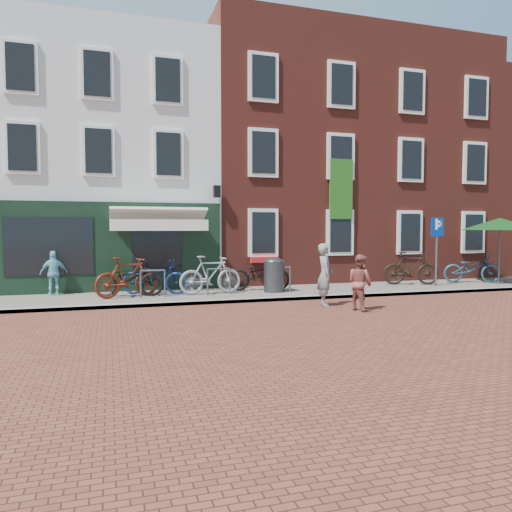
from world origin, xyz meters
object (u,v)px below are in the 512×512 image
object	(u,v)px
parking_sign	(437,240)
bicycle_1	(127,277)
parasol	(500,222)
bicycle_5	(411,268)
bicycle_0	(129,279)
woman	(325,275)
bicycle_4	(259,274)
cafe_person	(54,273)
bicycle_3	(211,275)
litter_bin	(274,273)
boy	(360,282)
bicycle_2	(155,277)
bicycle_6	(472,268)

from	to	relation	value
parking_sign	bicycle_1	xyz separation A→B (m)	(-10.62, 0.28, -1.06)
parasol	bicycle_5	size ratio (longest dim) A/B	1.38
parking_sign	bicycle_0	world-z (taller)	parking_sign
woman	bicycle_4	bearing A→B (deg)	32.79
cafe_person	bicycle_3	bearing A→B (deg)	154.61
litter_bin	bicycle_4	bearing A→B (deg)	123.15
litter_bin	boy	bearing A→B (deg)	-71.13
woman	bicycle_2	world-z (taller)	woman
litter_bin	bicycle_0	distance (m)	4.54
woman	bicycle_3	xyz separation A→B (m)	(-2.69, 2.59, -0.17)
parking_sign	parasol	distance (m)	2.94
litter_bin	parasol	world-z (taller)	parasol
bicycle_3	litter_bin	bearing A→B (deg)	-98.44
bicycle_4	bicycle_5	distance (m)	5.76
bicycle_3	bicycle_4	bearing A→B (deg)	-82.37
parking_sign	parasol	world-z (taller)	parasol
parasol	parking_sign	bearing A→B (deg)	-177.52
cafe_person	bicycle_2	size ratio (longest dim) A/B	0.66
woman	boy	xyz separation A→B (m)	(0.56, -0.97, -0.13)
bicycle_4	bicycle_6	xyz separation A→B (m)	(8.41, -0.12, 0.00)
bicycle_1	bicycle_3	xyz separation A→B (m)	(2.51, -0.01, 0.00)
boy	bicycle_5	size ratio (longest dim) A/B	0.73
litter_bin	woman	bearing A→B (deg)	-75.84
cafe_person	bicycle_4	world-z (taller)	cafe_person
bicycle_1	bicycle_2	world-z (taller)	bicycle_1
bicycle_2	parking_sign	bearing A→B (deg)	-73.66
parking_sign	bicycle_0	xyz separation A→B (m)	(-10.58, 0.45, -1.12)
parking_sign	parasol	size ratio (longest dim) A/B	0.88
parasol	bicycle_1	distance (m)	13.59
bicycle_0	bicycle_5	world-z (taller)	bicycle_5
bicycle_3	cafe_person	bearing A→B (deg)	70.10
parasol	bicycle_0	size ratio (longest dim) A/B	1.34
boy	bicycle_3	world-z (taller)	boy
litter_bin	bicycle_1	bearing A→B (deg)	178.70
parasol	bicycle_2	world-z (taller)	parasol
litter_bin	woman	size ratio (longest dim) A/B	0.69
cafe_person	bicycle_3	size ratio (longest dim) A/B	0.68
parasol	bicycle_6	world-z (taller)	parasol
woman	bicycle_0	distance (m)	5.86
boy	cafe_person	distance (m)	9.20
boy	bicycle_4	world-z (taller)	boy
bicycle_1	bicycle_6	xyz separation A→B (m)	(12.64, 0.29, -0.06)
cafe_person	parasol	bearing A→B (deg)	163.81
bicycle_2	bicycle_4	distance (m)	3.39
cafe_person	bicycle_3	xyz separation A→B (m)	(4.65, -1.16, -0.08)
litter_bin	bicycle_5	distance (m)	5.44
woman	bicycle_5	xyz separation A→B (m)	(4.80, 2.93, -0.17)
bicycle_0	bicycle_2	size ratio (longest dim) A/B	1.00
bicycle_3	bicycle_6	bearing A→B (deg)	-94.24
woman	bicycle_6	bearing A→B (deg)	-53.75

